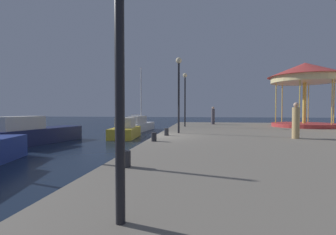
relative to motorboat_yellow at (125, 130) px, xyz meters
The scene contains 13 objects.
ground_plane 6.33m from the motorboat_yellow, 56.91° to the right, with size 120.00×120.00×0.00m, color #162338.
quay_dock 12.35m from the motorboat_yellow, 25.31° to the right, with size 15.44×28.71×0.80m, color gray.
motorboat_yellow is the anchor object (origin of this frame).
sailboat_white 5.86m from the motorboat_yellow, 95.05° to the left, with size 2.21×6.61×6.72m.
motorboat_navy 6.20m from the motorboat_yellow, 139.98° to the right, with size 3.14×6.22×1.81m.
carousel 15.33m from the motorboat_yellow, 11.49° to the left, with size 5.81×5.81×5.30m.
lamp_post_mid_promenade 6.85m from the motorboat_yellow, 39.83° to the right, with size 0.36×0.36×4.55m.
lamp_post_far_end 5.96m from the motorboat_yellow, 22.35° to the left, with size 0.36×0.36×4.50m.
bollard_center 13.17m from the motorboat_yellow, 71.84° to the right, with size 0.24×0.24×0.40m, color #2D2D33.
bollard_north 8.63m from the motorboat_yellow, 63.45° to the right, with size 0.24×0.24×0.40m, color #2D2D33.
bollard_south 6.68m from the motorboat_yellow, 52.36° to the right, with size 0.24×0.24×0.40m, color #2D2D33.
person_far_corner 12.07m from the motorboat_yellow, 28.68° to the right, with size 0.34×0.34×1.77m.
person_by_the_water 9.03m from the motorboat_yellow, 37.39° to the left, with size 0.34×0.34×1.73m.
Camera 1 is at (2.48, -12.84, 2.21)m, focal length 25.37 mm.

